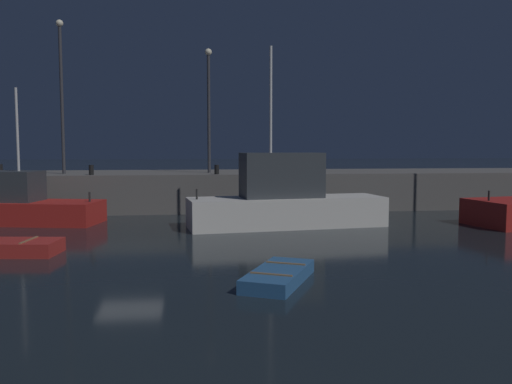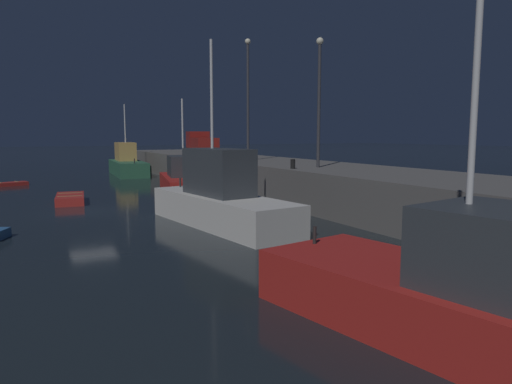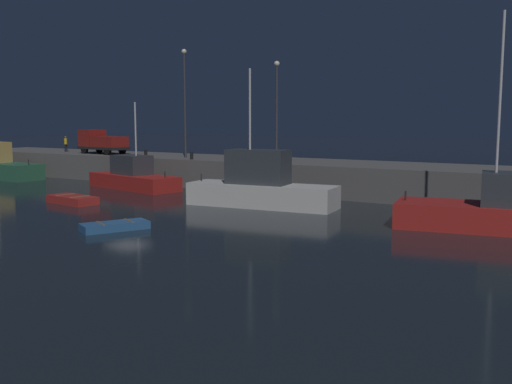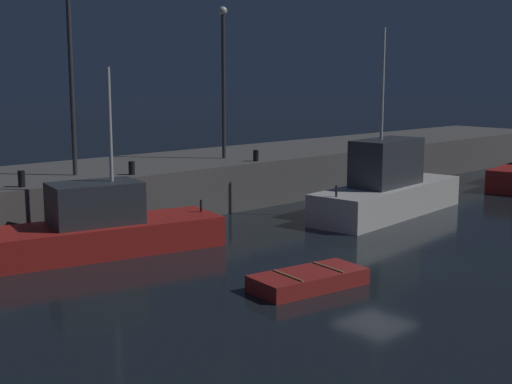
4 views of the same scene
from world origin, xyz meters
TOP-DOWN VIEW (x-y plane):
  - ground_plane at (0.00, 0.00)m, footprint 320.00×320.00m
  - pier_quay at (0.00, 14.02)m, footprint 67.72×7.51m
  - fishing_trawler_red at (-6.92, 7.77)m, footprint 9.49×4.63m
  - fishing_boat_white at (7.09, 4.87)m, footprint 10.05×3.89m
  - dinghy_orange_near at (-4.38, -0.67)m, footprint 3.98×2.15m
  - lamp_post_west at (-5.31, 12.59)m, footprint 0.44×0.44m
  - lamp_post_east at (3.60, 12.97)m, footprint 0.44×0.44m
  - bollard_west at (-3.39, 11.01)m, footprint 0.28×0.28m
  - bollard_central at (3.98, 10.89)m, footprint 0.28×0.28m
  - bollard_east at (-8.49, 11.01)m, footprint 0.28×0.28m

SIDE VIEW (x-z plane):
  - ground_plane at x=0.00m, z-range 0.00..0.00m
  - dinghy_orange_near at x=-4.38m, z-range -0.02..0.54m
  - fishing_trawler_red at x=-6.92m, z-range -2.56..4.45m
  - pier_quay at x=0.00m, z-range 0.00..2.34m
  - fishing_boat_white at x=7.09m, z-range -3.14..5.72m
  - bollard_central at x=3.98m, z-range 2.34..2.91m
  - bollard_west at x=-3.39m, z-range 2.34..2.93m
  - bollard_east at x=-8.49m, z-range 2.34..2.99m
  - lamp_post_east at x=3.60m, z-range 3.00..10.83m
  - lamp_post_west at x=-5.31m, z-range 3.03..12.29m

